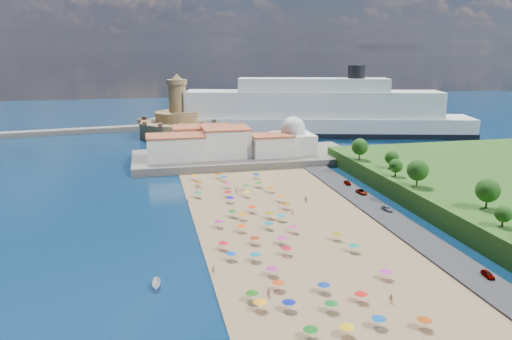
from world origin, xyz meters
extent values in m
plane|color=#071938|center=(0.00, 0.00, 0.00)|extent=(700.00, 700.00, 0.00)
cube|color=#59544C|center=(10.00, 73.00, 1.50)|extent=(90.00, 36.00, 3.00)
cube|color=#59544C|center=(-12.00, 108.00, 1.20)|extent=(18.00, 70.00, 2.40)
cube|color=silver|center=(-18.00, 69.00, 7.50)|extent=(22.00, 14.00, 9.00)
cube|color=silver|center=(2.00, 71.00, 8.50)|extent=(18.00, 16.00, 11.00)
cube|color=silver|center=(20.00, 67.00, 7.00)|extent=(16.00, 12.00, 8.00)
cube|color=silver|center=(-6.00, 83.00, 8.00)|extent=(24.00, 14.00, 10.00)
cube|color=silver|center=(30.00, 71.00, 7.00)|extent=(16.00, 16.00, 8.00)
sphere|color=silver|center=(30.00, 71.00, 13.00)|extent=(10.00, 10.00, 10.00)
cylinder|color=silver|center=(30.00, 71.00, 16.80)|extent=(1.20, 1.20, 1.60)
cylinder|color=#927049|center=(-12.00, 138.00, 4.00)|extent=(40.00, 40.00, 8.00)
cylinder|color=#927049|center=(-12.00, 138.00, 10.50)|extent=(24.00, 24.00, 5.00)
cylinder|color=#927049|center=(-12.00, 138.00, 20.00)|extent=(9.00, 9.00, 14.00)
cylinder|color=#927049|center=(-12.00, 138.00, 28.20)|extent=(10.40, 10.40, 2.40)
cone|color=#927049|center=(-12.00, 138.00, 30.90)|extent=(6.00, 6.00, 3.00)
cube|color=black|center=(57.42, 126.22, 1.34)|extent=(167.80, 66.03, 2.69)
cube|color=white|center=(57.42, 126.22, 4.98)|extent=(166.73, 65.39, 9.96)
cube|color=white|center=(57.42, 126.22, 16.60)|extent=(133.50, 52.74, 13.28)
cube|color=white|center=(57.42, 126.22, 26.55)|extent=(78.85, 34.51, 6.64)
cylinder|color=black|center=(78.83, 120.65, 33.19)|extent=(8.85, 8.85, 6.64)
cylinder|color=gray|center=(6.32, 31.83, 1.25)|extent=(0.07, 0.07, 2.00)
cone|color=#257214|center=(6.32, 31.83, 2.15)|extent=(2.50, 2.50, 0.60)
cylinder|color=gray|center=(-6.35, -46.81, 1.25)|extent=(0.07, 0.07, 2.00)
cone|color=#0B1795|center=(-6.35, -46.81, 2.15)|extent=(2.50, 2.50, 0.60)
cylinder|color=gray|center=(16.11, -39.35, 1.25)|extent=(0.07, 0.07, 2.00)
cone|color=#B326AE|center=(16.11, -39.35, 2.15)|extent=(2.50, 2.50, 0.60)
cylinder|color=gray|center=(5.55, -10.59, 1.25)|extent=(0.07, 0.07, 2.00)
cone|color=#C22988|center=(5.55, -10.59, 2.15)|extent=(2.50, 2.50, 0.60)
cylinder|color=gray|center=(1.98, -41.91, 1.25)|extent=(0.07, 0.07, 2.00)
cone|color=#0B3298|center=(1.98, -41.91, 2.15)|extent=(2.50, 2.50, 0.60)
cylinder|color=gray|center=(-12.60, -23.60, 1.25)|extent=(0.07, 0.07, 2.00)
cone|color=#0D4EAF|center=(-12.60, -23.60, 2.15)|extent=(2.50, 2.50, 0.60)
cylinder|color=gray|center=(9.32, 14.93, 1.25)|extent=(0.07, 0.07, 2.00)
cone|color=orange|center=(9.32, 14.93, 2.15)|extent=(2.50, 2.50, 0.60)
cylinder|color=gray|center=(-0.01, -23.45, 1.25)|extent=(0.07, 0.07, 2.00)
cone|color=red|center=(-0.01, -23.45, 2.15)|extent=(2.50, 2.50, 0.60)
cylinder|color=gray|center=(-12.13, -2.70, 1.25)|extent=(0.07, 0.07, 2.00)
cone|color=#9F2273|center=(-12.13, -2.70, 2.15)|extent=(2.50, 2.50, 0.60)
cylinder|color=gray|center=(-7.54, -25.20, 1.25)|extent=(0.07, 0.07, 2.00)
cone|color=#0F6B8B|center=(-7.54, -25.20, 2.15)|extent=(2.50, 2.50, 0.60)
cylinder|color=gray|center=(0.78, -48.84, 1.25)|extent=(0.07, 0.07, 2.00)
cone|color=#136B1F|center=(0.78, -48.84, 2.15)|extent=(2.50, 2.50, 0.60)
cylinder|color=gray|center=(-5.43, -55.92, 1.25)|extent=(0.07, 0.07, 2.00)
cone|color=#11621A|center=(-5.43, -55.92, 2.15)|extent=(2.50, 2.50, 0.60)
cylinder|color=gray|center=(0.11, -6.80, 1.25)|extent=(0.07, 0.07, 2.00)
cone|color=#0F6E8F|center=(0.11, -6.80, 2.15)|extent=(2.50, 2.50, 0.60)
cylinder|color=gray|center=(0.36, 22.34, 1.25)|extent=(0.07, 0.07, 2.00)
cone|color=yellow|center=(0.36, 22.34, 2.15)|extent=(2.50, 2.50, 0.60)
cylinder|color=gray|center=(-5.65, 17.32, 1.25)|extent=(0.07, 0.07, 2.00)
cone|color=#110C9C|center=(-5.65, 17.32, 2.15)|extent=(2.50, 2.50, 0.60)
cylinder|color=gray|center=(-13.26, -17.37, 1.25)|extent=(0.07, 0.07, 2.00)
cone|color=red|center=(-13.26, -17.37, 2.15)|extent=(2.50, 2.50, 0.60)
cylinder|color=gray|center=(-5.33, 23.39, 1.25)|extent=(0.07, 0.07, 2.00)
cone|color=#A40E0D|center=(-5.33, 23.39, 2.15)|extent=(2.50, 2.50, 0.60)
cylinder|color=gray|center=(0.75, -17.10, 1.25)|extent=(0.07, 0.07, 2.00)
cone|color=#B22684|center=(0.75, -17.10, 2.15)|extent=(2.50, 2.50, 0.60)
cylinder|color=gray|center=(-6.19, -39.12, 1.25)|extent=(0.07, 0.07, 2.00)
cone|color=#C93F10|center=(-6.19, -39.12, 2.15)|extent=(2.50, 2.50, 0.60)
cylinder|color=gray|center=(-5.74, -32.82, 1.25)|extent=(0.07, 0.07, 2.00)
cone|color=#AA2487|center=(-5.74, -32.82, 2.15)|extent=(2.50, 2.50, 0.60)
cylinder|color=gray|center=(-1.12, 7.09, 1.25)|extent=(0.07, 0.07, 2.00)
cone|color=#FE250B|center=(-1.12, 7.09, 2.15)|extent=(2.50, 2.50, 0.60)
cylinder|color=gray|center=(-13.41, 46.21, 1.25)|extent=(0.07, 0.07, 2.00)
cone|color=orange|center=(-13.41, 46.21, 2.15)|extent=(2.50, 2.50, 0.60)
cylinder|color=gray|center=(4.87, -1.78, 1.25)|extent=(0.07, 0.07, 2.00)
cone|color=#0F838B|center=(4.87, -1.78, 2.15)|extent=(2.50, 2.50, 0.60)
cylinder|color=gray|center=(-11.96, -42.08, 1.25)|extent=(0.07, 0.07, 2.00)
cone|color=#1E6411|center=(-11.96, -42.08, 2.15)|extent=(2.50, 2.50, 0.60)
cylinder|color=gray|center=(-11.27, -45.62, 1.25)|extent=(0.07, 0.07, 2.00)
cone|color=#FFA30D|center=(-11.27, -45.62, 2.15)|extent=(2.50, 2.50, 0.60)
cylinder|color=gray|center=(8.07, 42.85, 1.25)|extent=(0.07, 0.07, 2.00)
cone|color=#0D25AA|center=(8.07, 42.85, 2.15)|extent=(2.50, 2.50, 0.60)
cylinder|color=gray|center=(2.37, 1.15, 1.25)|extent=(0.07, 0.07, 2.00)
cone|color=#8E760C|center=(2.37, 1.15, 2.15)|extent=(2.50, 2.50, 0.60)
cylinder|color=gray|center=(1.62, 29.45, 1.25)|extent=(0.07, 0.07, 2.00)
cone|color=#17832E|center=(1.62, 29.45, 2.15)|extent=(2.50, 2.50, 0.60)
cylinder|color=gray|center=(0.45, -56.57, 1.25)|extent=(0.07, 0.07, 2.00)
cone|color=#DBB60B|center=(0.45, -56.57, 2.15)|extent=(2.50, 2.50, 0.60)
cylinder|color=gray|center=(13.75, -57.38, 1.25)|extent=(0.07, 0.07, 2.00)
cone|color=#A8410D|center=(13.75, -57.38, 2.15)|extent=(2.50, 2.50, 0.60)
cylinder|color=gray|center=(8.94, 7.83, 1.25)|extent=(0.07, 0.07, 2.00)
cone|color=#7D4B0B|center=(8.94, 7.83, 2.15)|extent=(2.50, 2.50, 0.60)
cylinder|color=gray|center=(-3.84, 33.10, 1.25)|extent=(0.07, 0.07, 2.00)
cone|color=#C42A7E|center=(-3.84, 33.10, 2.15)|extent=(2.50, 2.50, 0.60)
cylinder|color=gray|center=(-7.25, 4.66, 1.25)|extent=(0.07, 0.07, 2.00)
cone|color=#136D14|center=(-7.25, 4.66, 2.15)|extent=(2.50, 2.50, 0.60)
cylinder|color=gray|center=(-4.89, 46.71, 1.25)|extent=(0.07, 0.07, 2.00)
cone|color=#77310A|center=(-4.89, 46.71, 2.15)|extent=(2.50, 2.50, 0.60)
cylinder|color=gray|center=(6.60, -55.34, 1.25)|extent=(0.07, 0.07, 2.00)
cone|color=#0C4EA5|center=(6.60, -55.34, 2.15)|extent=(2.50, 2.50, 0.60)
cylinder|color=gray|center=(8.93, 25.47, 1.25)|extent=(0.07, 0.07, 2.00)
cone|color=#D1630B|center=(8.93, 25.47, 2.15)|extent=(2.50, 2.50, 0.60)
cylinder|color=gray|center=(-3.50, 42.17, 1.25)|extent=(0.07, 0.07, 2.00)
cone|color=#0E5583|center=(-3.50, 42.17, 2.15)|extent=(2.50, 2.50, 0.60)
cylinder|color=gray|center=(15.31, -25.34, 1.25)|extent=(0.07, 0.07, 2.00)
cone|color=#0D8066|center=(15.31, -25.34, 2.15)|extent=(2.50, 2.50, 0.60)
cylinder|color=gray|center=(-5.61, -15.89, 1.25)|extent=(0.07, 0.07, 2.00)
cone|color=maroon|center=(-5.61, -15.89, 2.15)|extent=(2.50, 2.50, 0.60)
cylinder|color=gray|center=(7.30, -46.82, 1.25)|extent=(0.07, 0.07, 2.00)
cone|color=red|center=(7.30, -46.82, 2.15)|extent=(2.50, 2.50, 0.60)
cylinder|color=gray|center=(-4.88, 1.62, 1.25)|extent=(0.07, 0.07, 2.00)
cone|color=orange|center=(-4.88, 1.62, 2.15)|extent=(2.50, 2.50, 0.60)
cylinder|color=gray|center=(-14.38, 24.89, 1.25)|extent=(0.07, 0.07, 2.00)
cone|color=#0D7A62|center=(-14.38, 24.89, 2.15)|extent=(2.50, 2.50, 0.60)
cylinder|color=gray|center=(-12.90, 37.36, 1.25)|extent=(0.07, 0.07, 2.00)
cone|color=#7E440B|center=(-12.90, 37.36, 2.15)|extent=(2.50, 2.50, 0.60)
cylinder|color=gray|center=(14.18, -17.61, 1.25)|extent=(0.07, 0.07, 2.00)
cone|color=#94790D|center=(14.18, -17.61, 2.15)|extent=(2.50, 2.50, 0.60)
cylinder|color=gray|center=(-7.08, -7.25, 1.25)|extent=(0.07, 0.07, 2.00)
cone|color=#FB450B|center=(-7.08, -7.25, 2.15)|extent=(2.50, 2.50, 0.60)
imported|color=tan|center=(9.42, 2.75, 1.16)|extent=(0.75, 0.58, 1.82)
imported|color=tan|center=(-1.80, 27.37, 1.17)|extent=(1.14, 1.11, 1.84)
imported|color=tan|center=(-18.09, 17.91, 1.17)|extent=(1.05, 1.35, 1.85)
imported|color=tan|center=(12.53, -48.36, 1.17)|extent=(1.10, 0.50, 1.84)
imported|color=tan|center=(-8.62, -41.28, 1.03)|extent=(1.45, 1.23, 1.57)
imported|color=tan|center=(16.69, 13.36, 1.19)|extent=(1.46, 1.74, 1.88)
imported|color=tan|center=(-17.22, -29.25, 1.14)|extent=(0.76, 0.62, 1.78)
imported|color=white|center=(-28.84, -32.49, 0.81)|extent=(2.03, 4.32, 1.61)
imported|color=gray|center=(36.00, 27.35, 1.38)|extent=(2.06, 4.16, 1.36)
imported|color=gray|center=(36.00, -0.92, 1.31)|extent=(2.19, 4.36, 1.22)
imported|color=gray|center=(36.00, 16.08, 1.35)|extent=(2.59, 4.88, 1.31)
imported|color=gray|center=(36.00, -43.83, 1.30)|extent=(1.84, 3.69, 1.21)
cylinder|color=#382314|center=(48.36, -31.54, 7.08)|extent=(0.50, 0.50, 2.15)
sphere|color=#14380F|center=(48.36, -31.54, 9.02)|extent=(3.88, 3.88, 3.88)
cylinder|color=#382314|center=(53.39, -19.26, 7.68)|extent=(0.50, 0.50, 3.35)
sphere|color=#14380F|center=(53.39, -19.26, 10.70)|extent=(6.04, 6.04, 6.04)
cylinder|color=#382314|center=(47.20, 3.28, 7.73)|extent=(0.50, 0.50, 3.47)
sphere|color=#14380F|center=(47.20, 3.28, 10.86)|extent=(6.24, 6.24, 6.24)
cylinder|color=#382314|center=(46.84, 15.44, 7.19)|extent=(0.50, 0.50, 2.38)
sphere|color=#14380F|center=(46.84, 15.44, 9.34)|extent=(4.29, 4.29, 4.29)
cylinder|color=#382314|center=(50.57, 25.27, 7.30)|extent=(0.50, 0.50, 2.60)
sphere|color=#14380F|center=(50.57, 25.27, 9.64)|extent=(4.68, 4.68, 4.68)
cylinder|color=#382314|center=(45.89, 40.49, 7.66)|extent=(0.50, 0.50, 3.31)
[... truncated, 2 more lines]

